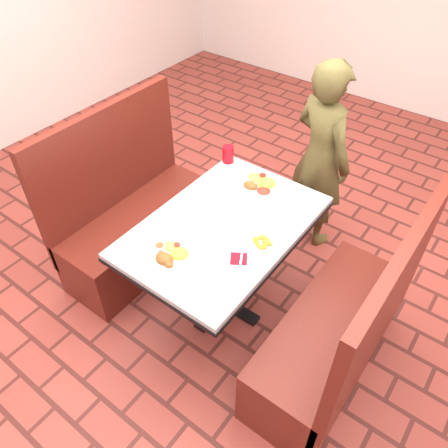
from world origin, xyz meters
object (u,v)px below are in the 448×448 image
at_px(far_dinner_plate, 260,183).
at_px(red_tumbler, 228,154).
at_px(booth_bench_left, 136,222).
at_px(booth_bench_right, 337,336).
at_px(dining_table, 224,236).
at_px(plantain_plate, 262,243).
at_px(diner_person, 320,158).
at_px(near_dinner_plate, 171,254).

relative_size(far_dinner_plate, red_tumbler, 2.50).
relative_size(booth_bench_left, booth_bench_right, 1.00).
distance_m(booth_bench_right, red_tumbler, 1.36).
xyz_separation_m(dining_table, far_dinner_plate, (-0.03, 0.42, 0.12)).
bearing_deg(plantain_plate, diner_person, 98.87).
relative_size(dining_table, diner_person, 0.85).
xyz_separation_m(dining_table, diner_person, (0.11, 1.00, 0.06)).
xyz_separation_m(booth_bench_left, near_dinner_plate, (0.73, -0.38, 0.45)).
xyz_separation_m(booth_bench_right, plantain_plate, (-0.53, -0.01, 0.43)).
distance_m(diner_person, plantain_plate, 1.02).
distance_m(booth_bench_left, plantain_plate, 1.15).
bearing_deg(booth_bench_right, near_dinner_plate, -156.38).
bearing_deg(diner_person, plantain_plate, 120.51).
xyz_separation_m(booth_bench_right, red_tumbler, (-1.16, 0.53, 0.48)).
xyz_separation_m(booth_bench_right, far_dinner_plate, (-0.83, 0.42, 0.45)).
distance_m(dining_table, far_dinner_plate, 0.44).
height_order(dining_table, plantain_plate, plantain_plate).
distance_m(booth_bench_right, diner_person, 1.28).
height_order(booth_bench_left, red_tumbler, booth_bench_left).
relative_size(booth_bench_right, red_tumbler, 10.26).
height_order(booth_bench_left, near_dinner_plate, booth_bench_left).
bearing_deg(dining_table, plantain_plate, -1.87).
bearing_deg(far_dinner_plate, plantain_plate, -55.38).
bearing_deg(plantain_plate, dining_table, 178.13).
bearing_deg(booth_bench_right, booth_bench_left, 180.00).
distance_m(far_dinner_plate, red_tumbler, 0.34).
relative_size(booth_bench_right, far_dinner_plate, 4.10).
height_order(diner_person, near_dinner_plate, diner_person).
bearing_deg(near_dinner_plate, red_tumbler, 107.71).
bearing_deg(far_dinner_plate, booth_bench_left, -151.04).
height_order(dining_table, red_tumbler, red_tumbler).
bearing_deg(near_dinner_plate, plantain_plate, 47.84).
bearing_deg(dining_table, booth_bench_right, 0.00).
relative_size(near_dinner_plate, red_tumbler, 2.09).
relative_size(diner_person, near_dinner_plate, 5.85).
height_order(booth_bench_right, diner_person, diner_person).
xyz_separation_m(far_dinner_plate, plantain_plate, (0.30, -0.43, -0.02)).
distance_m(booth_bench_right, plantain_plate, 0.69).
relative_size(diner_person, plantain_plate, 8.62).
relative_size(dining_table, near_dinner_plate, 4.96).
height_order(diner_person, far_dinner_plate, diner_person).
bearing_deg(plantain_plate, booth_bench_left, 179.53).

